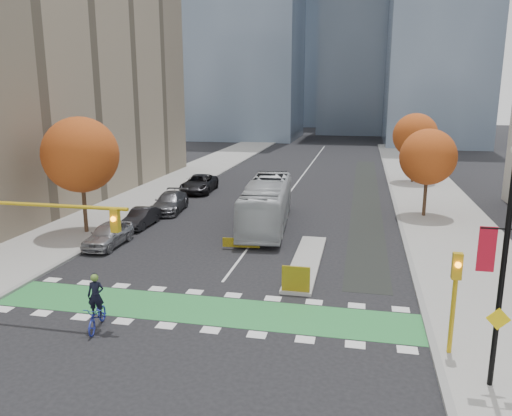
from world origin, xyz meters
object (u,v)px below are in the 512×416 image
at_px(bus, 267,204).
at_px(parked_car_c, 170,202).
at_px(traffic_signal_east, 455,288).
at_px(cyclist, 97,311).
at_px(tree_east_near, 428,157).
at_px(parked_car_d, 199,184).
at_px(traffic_signal_west, 12,227).
at_px(tree_east_far, 415,136).
at_px(tree_west, 81,155).
at_px(parked_car_b, 141,218).
at_px(hazard_board, 296,279).
at_px(banner_lamppost, 504,259).
at_px(parked_car_a, 108,234).

bearing_deg(bus, parked_car_c, 156.51).
relative_size(traffic_signal_east, cyclist, 1.67).
distance_m(tree_east_near, parked_car_d, 22.29).
height_order(traffic_signal_west, parked_car_c, traffic_signal_west).
bearing_deg(traffic_signal_west, bus, 64.77).
relative_size(tree_east_near, tree_east_far, 0.92).
bearing_deg(parked_car_d, tree_east_near, -20.32).
relative_size(tree_east_far, bus, 0.61).
xyz_separation_m(tree_west, tree_east_near, (24.00, 10.00, -0.75)).
xyz_separation_m(parked_car_b, parked_car_d, (0.00, 13.70, 0.17)).
bearing_deg(parked_car_d, bus, -55.46).
bearing_deg(traffic_signal_west, hazard_board, 21.55).
height_order(tree_east_far, parked_car_c, tree_east_far).
height_order(banner_lamppost, parked_car_b, banner_lamppost).
distance_m(cyclist, parked_car_a, 12.07).
bearing_deg(banner_lamppost, traffic_signal_east, 116.61).
bearing_deg(parked_car_b, hazard_board, -38.33).
relative_size(tree_west, tree_east_near, 1.16).
height_order(tree_east_near, parked_car_a, tree_east_near).
bearing_deg(cyclist, parked_car_c, 91.79).
xyz_separation_m(traffic_signal_east, banner_lamppost, (1.00, -2.00, 1.88)).
bearing_deg(hazard_board, cyclist, -144.85).
bearing_deg(parked_car_d, cyclist, -83.45).
bearing_deg(tree_east_near, cyclist, -124.08).
bearing_deg(parked_car_c, parked_car_d, 86.24).
bearing_deg(parked_car_c, tree_east_far, 35.16).
distance_m(tree_west, parked_car_b, 6.33).
xyz_separation_m(traffic_signal_west, cyclist, (4.21, -0.72, -3.22)).
relative_size(traffic_signal_west, parked_car_d, 1.39).
height_order(traffic_signal_east, parked_car_d, traffic_signal_east).
distance_m(hazard_board, parked_car_d, 27.39).
distance_m(banner_lamppost, parked_car_c, 30.19).
height_order(traffic_signal_east, parked_car_a, traffic_signal_east).
bearing_deg(tree_west, parked_car_d, 79.58).
xyz_separation_m(parked_car_a, parked_car_b, (0.00, 5.00, -0.09)).
xyz_separation_m(tree_east_far, parked_car_b, (-21.50, -23.39, -4.55)).
distance_m(tree_east_near, cyclist, 28.34).
bearing_deg(tree_east_far, parked_car_a, -127.14).
relative_size(tree_east_near, traffic_signal_west, 0.83).
relative_size(tree_west, parked_car_b, 1.97).
bearing_deg(cyclist, traffic_signal_west, 158.61).
relative_size(hazard_board, traffic_signal_east, 0.34).
height_order(hazard_board, banner_lamppost, banner_lamppost).
xyz_separation_m(parked_car_c, parked_car_d, (-0.31, 8.70, 0.05)).
distance_m(traffic_signal_east, banner_lamppost, 2.92).
bearing_deg(tree_east_far, parked_car_b, -132.59).
bearing_deg(parked_car_b, cyclist, -71.21).
bearing_deg(parked_car_a, traffic_signal_east, -27.89).
bearing_deg(tree_west, tree_east_near, 22.62).
xyz_separation_m(traffic_signal_west, parked_car_b, (-1.07, 15.13, -3.35)).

